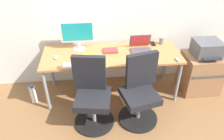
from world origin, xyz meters
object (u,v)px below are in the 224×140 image
at_px(coffee_mug, 87,57).
at_px(water_bottle_on_floor, 33,94).
at_px(desktop_monitor, 78,33).
at_px(office_chair_left, 92,95).
at_px(office_chair_right, 140,92).
at_px(printer, 207,48).
at_px(side_cabinet, 200,73).
at_px(open_laptop, 141,47).

bearing_deg(coffee_mug, water_bottle_on_floor, 178.35).
bearing_deg(desktop_monitor, office_chair_left, -78.20).
bearing_deg(water_bottle_on_floor, office_chair_right, -16.46).
relative_size(printer, desktop_monitor, 0.83).
bearing_deg(desktop_monitor, side_cabinet, -7.61).
relative_size(office_chair_left, open_laptop, 3.03).
xyz_separation_m(side_cabinet, desktop_monitor, (-1.87, 0.25, 0.64)).
xyz_separation_m(water_bottle_on_floor, open_laptop, (1.63, 0.18, 0.61)).
xyz_separation_m(printer, water_bottle_on_floor, (-2.59, -0.07, -0.59)).
distance_m(office_chair_left, desktop_monitor, 0.94).
xyz_separation_m(office_chair_left, water_bottle_on_floor, (-0.88, 0.44, -0.28)).
relative_size(office_chair_left, coffee_mug, 10.22).
distance_m(office_chair_left, office_chair_right, 0.63).
bearing_deg(side_cabinet, water_bottle_on_floor, -178.51).
relative_size(office_chair_left, office_chair_right, 1.00).
xyz_separation_m(water_bottle_on_floor, coffee_mug, (0.84, -0.02, 0.60)).
bearing_deg(water_bottle_on_floor, desktop_monitor, 23.84).
distance_m(office_chair_right, side_cabinet, 1.21).
height_order(printer, water_bottle_on_floor, printer).
bearing_deg(water_bottle_on_floor, side_cabinet, 1.49).
xyz_separation_m(office_chair_right, desktop_monitor, (-0.79, 0.76, 0.53)).
xyz_separation_m(office_chair_left, office_chair_right, (0.63, -0.00, 0.00)).
relative_size(side_cabinet, printer, 1.55).
distance_m(office_chair_right, printer, 1.24).
bearing_deg(desktop_monitor, coffee_mug, -70.79).
xyz_separation_m(desktop_monitor, coffee_mug, (0.12, -0.34, -0.20)).
bearing_deg(office_chair_right, office_chair_left, 179.92).
bearing_deg(printer, office_chair_right, -154.81).
relative_size(printer, coffee_mug, 4.35).
xyz_separation_m(office_chair_right, coffee_mug, (-0.67, 0.42, 0.33)).
xyz_separation_m(side_cabinet, water_bottle_on_floor, (-2.59, -0.07, -0.16)).
bearing_deg(open_laptop, office_chair_left, -140.36).
height_order(printer, coffee_mug, printer).
distance_m(printer, coffee_mug, 1.76).
distance_m(office_chair_left, coffee_mug, 0.53).
height_order(office_chair_right, coffee_mug, office_chair_right).
height_order(office_chair_right, water_bottle_on_floor, office_chair_right).
bearing_deg(coffee_mug, side_cabinet, 2.99).
height_order(office_chair_right, open_laptop, office_chair_right).
bearing_deg(coffee_mug, office_chair_left, -84.56).
height_order(office_chair_left, water_bottle_on_floor, office_chair_left).
distance_m(printer, water_bottle_on_floor, 2.66).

